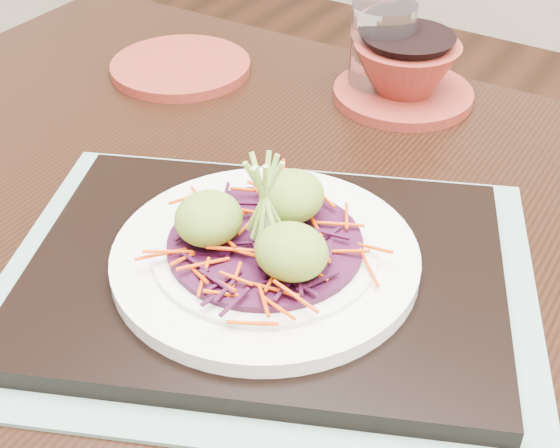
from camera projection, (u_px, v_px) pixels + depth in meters
The scene contains 11 objects.
dining_table at pixel (303, 328), 0.68m from camera, with size 1.11×0.76×0.68m.
placemat at pixel (266, 282), 0.59m from camera, with size 0.41×0.32×0.00m, color gray.
serving_tray at pixel (266, 272), 0.59m from camera, with size 0.35×0.26×0.02m, color black.
white_plate at pixel (265, 256), 0.58m from camera, with size 0.23×0.23×0.02m.
cabbage_bed at pixel (265, 244), 0.57m from camera, with size 0.14×0.14×0.01m, color #390B24.
carrot_julienne at pixel (265, 236), 0.57m from camera, with size 0.18×0.18×0.01m, color #D73A03, non-canonical shape.
guacamole_scoops at pixel (264, 222), 0.56m from camera, with size 0.13×0.11×0.04m.
scallion_garnish at pixel (265, 201), 0.55m from camera, with size 0.05×0.05×0.08m, color #8EC54E, non-canonical shape.
terracotta_side_plate at pixel (181, 67), 0.89m from camera, with size 0.16×0.16×0.01m, color maroon.
water_glass at pixel (382, 49), 0.82m from camera, with size 0.07×0.07×0.10m, color white.
terracotta_bowl_set at pixel (405, 75), 0.82m from camera, with size 0.20×0.20×0.06m.
Camera 1 is at (0.18, -0.51, 1.07)m, focal length 50.00 mm.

